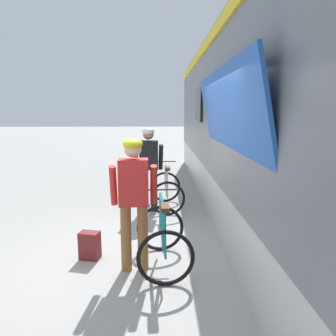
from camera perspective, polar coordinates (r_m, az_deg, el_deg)
The scene contains 7 objects.
ground_plane at distance 4.87m, azimuth -4.46°, elevation -15.63°, with size 80.00×80.00×0.00m, color #A09E99.
train_car at distance 5.63m, azimuth 24.61°, elevation 7.70°, with size 3.21×16.59×3.88m.
cyclist_near_in_dark at distance 6.76m, azimuth -3.42°, elevation 1.05°, with size 0.63×0.34×1.76m.
cyclist_far_in_red at distance 4.23m, azimuth -6.02°, elevation -4.40°, with size 0.62×0.33×1.76m.
bicycle_near_silver at distance 7.08m, azimuth -0.28°, elevation -3.92°, with size 0.75×1.10×0.99m.
bicycle_far_teal at distance 4.50m, azimuth -0.94°, elevation -12.23°, with size 0.78×1.12×0.99m.
backpack_on_platform at distance 4.92m, azimuth -13.52°, elevation -13.03°, with size 0.28×0.18×0.40m, color maroon.
Camera 1 is at (0.27, -4.38, 2.10)m, focal length 34.85 mm.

